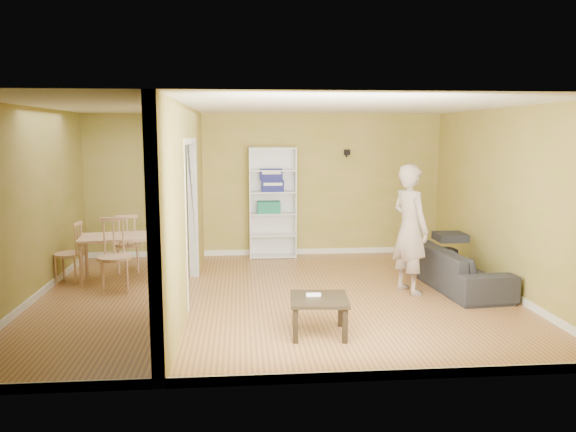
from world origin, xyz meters
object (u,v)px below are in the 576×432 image
object	(u,v)px
coffee_table	(319,303)
chair_far	(128,242)
dining_table	(118,241)
chair_left	(68,252)
person	(410,218)
chair_near	(114,255)
bookshelf	(272,202)
sofa	(458,262)

from	to	relation	value
coffee_table	chair_far	size ratio (longest dim) A/B	0.67
dining_table	chair_left	size ratio (longest dim) A/B	1.21
person	chair_near	xyz separation A→B (m)	(-4.17, 0.40, -0.54)
chair_left	chair_far	xyz separation A→B (m)	(0.76, 0.63, 0.02)
bookshelf	chair_near	distance (m)	3.24
chair_left	chair_far	size ratio (longest dim) A/B	0.97
person	chair_near	bearing A→B (deg)	62.34
bookshelf	coffee_table	size ratio (longest dim) A/B	3.13
dining_table	chair_near	xyz separation A→B (m)	(0.06, -0.61, -0.10)
person	coffee_table	bearing A→B (deg)	114.09
person	dining_table	xyz separation A→B (m)	(-4.23, 1.00, -0.45)
chair_left	coffee_table	bearing A→B (deg)	58.78
sofa	bookshelf	world-z (taller)	bookshelf
sofa	dining_table	size ratio (longest dim) A/B	1.79
person	coffee_table	world-z (taller)	person
bookshelf	chair_far	world-z (taller)	bookshelf
person	chair_near	size ratio (longest dim) A/B	2.04
chair_far	person	bearing A→B (deg)	148.19
bookshelf	dining_table	distance (m)	2.91
bookshelf	chair_near	bearing A→B (deg)	-138.03
person	bookshelf	xyz separation A→B (m)	(-1.79, 2.54, -0.07)
person	chair_far	distance (m)	4.54
chair_near	chair_far	xyz separation A→B (m)	(-0.04, 1.19, -0.05)
bookshelf	chair_far	bearing A→B (deg)	-158.66
coffee_table	chair_left	distance (m)	4.29
sofa	chair_far	world-z (taller)	chair_far
chair_left	chair_near	world-z (taller)	chair_near
person	coffee_table	distance (m)	2.30
dining_table	chair_far	distance (m)	0.60
chair_near	bookshelf	bearing A→B (deg)	31.06
coffee_table	chair_left	size ratio (longest dim) A/B	0.69
sofa	chair_far	bearing A→B (deg)	69.52
chair_near	chair_far	distance (m)	1.20
sofa	person	xyz separation A→B (m)	(-0.79, -0.18, 0.69)
bookshelf	person	bearing A→B (deg)	-54.82
person	coffee_table	size ratio (longest dim) A/B	3.35
sofa	person	size ratio (longest dim) A/B	0.94
dining_table	chair_left	distance (m)	0.75
dining_table	chair_near	size ratio (longest dim) A/B	1.07
sofa	chair_left	world-z (taller)	chair_left
sofa	chair_far	size ratio (longest dim) A/B	2.10
sofa	bookshelf	size ratio (longest dim) A/B	1.01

